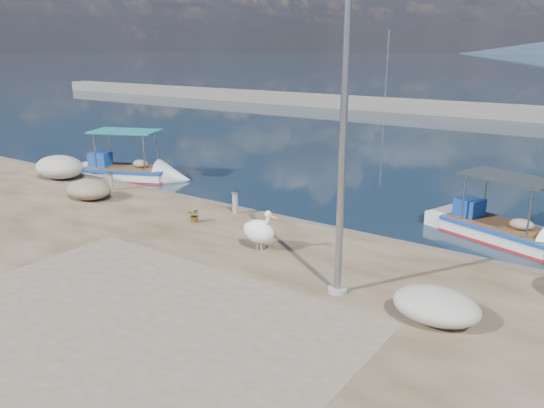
{
  "coord_description": "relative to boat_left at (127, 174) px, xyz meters",
  "views": [
    {
      "loc": [
        8.81,
        -8.78,
        5.82
      ],
      "look_at": [
        0.0,
        3.8,
        1.3
      ],
      "focal_mm": 35.0,
      "sensor_mm": 36.0,
      "label": 1
    }
  ],
  "objects": [
    {
      "name": "ground",
      "position": [
        10.51,
        -7.04,
        -0.2
      ],
      "size": [
        1400.0,
        1400.0,
        0.0
      ],
      "primitive_type": "plane",
      "color": "#162635",
      "rests_on": "ground"
    },
    {
      "name": "quay_patch",
      "position": [
        11.51,
        -10.04,
        0.3
      ],
      "size": [
        9.0,
        7.0,
        0.01
      ],
      "primitive_type": "cube",
      "color": "gray",
      "rests_on": "quay"
    },
    {
      "name": "breakwater",
      "position": [
        10.5,
        32.96,
        0.4
      ],
      "size": [
        120.0,
        2.2,
        7.5
      ],
      "color": "gray",
      "rests_on": "ground"
    },
    {
      "name": "boat_left",
      "position": [
        0.0,
        0.0,
        0.0
      ],
      "size": [
        5.69,
        3.78,
        2.61
      ],
      "rotation": [
        0.0,
        0.0,
        0.41
      ],
      "color": "white",
      "rests_on": "ground"
    },
    {
      "name": "boat_right",
      "position": [
        16.17,
        1.33,
        -0.02
      ],
      "size": [
        5.21,
        3.11,
        2.38
      ],
      "rotation": [
        0.0,
        0.0,
        -0.32
      ],
      "color": "white",
      "rests_on": "ground"
    },
    {
      "name": "pelican",
      "position": [
        11.26,
        -4.9,
        0.86
      ],
      "size": [
        1.25,
        0.67,
        1.2
      ],
      "rotation": [
        0.0,
        0.0,
        -0.12
      ],
      "color": "tan",
      "rests_on": "quay"
    },
    {
      "name": "lamp_post",
      "position": [
        14.23,
        -5.94,
        3.59
      ],
      "size": [
        0.44,
        0.96,
        7.0
      ],
      "color": "gray",
      "rests_on": "quay"
    },
    {
      "name": "bollard_near",
      "position": [
        8.58,
        -2.62,
        0.71
      ],
      "size": [
        0.25,
        0.25,
        0.77
      ],
      "color": "gray",
      "rests_on": "quay"
    },
    {
      "name": "bollard_far",
      "position": [
        2.68,
        -3.01,
        0.67
      ],
      "size": [
        0.23,
        0.23,
        0.69
      ],
      "color": "gray",
      "rests_on": "quay"
    },
    {
      "name": "potted_plant",
      "position": [
        8.12,
        -4.1,
        0.53
      ],
      "size": [
        0.52,
        0.48,
        0.47
      ],
      "primitive_type": "imported",
      "rotation": [
        0.0,
        0.0,
        0.34
      ],
      "color": "#33722D",
      "rests_on": "quay"
    },
    {
      "name": "net_pile_a",
      "position": [
        -0.7,
        -2.97,
        0.78
      ],
      "size": [
        2.34,
        1.7,
        0.96
      ],
      "primitive_type": "ellipsoid",
      "color": "beige",
      "rests_on": "quay"
    },
    {
      "name": "net_pile_d",
      "position": [
        16.48,
        -5.99,
        0.63
      ],
      "size": [
        1.77,
        1.33,
        0.66
      ],
      "primitive_type": "ellipsoid",
      "color": "beige",
      "rests_on": "quay"
    },
    {
      "name": "net_pile_b",
      "position": [
        3.04,
        -4.29,
        0.65
      ],
      "size": [
        1.83,
        1.42,
        0.71
      ],
      "primitive_type": "ellipsoid",
      "color": "tan",
      "rests_on": "quay"
    }
  ]
}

